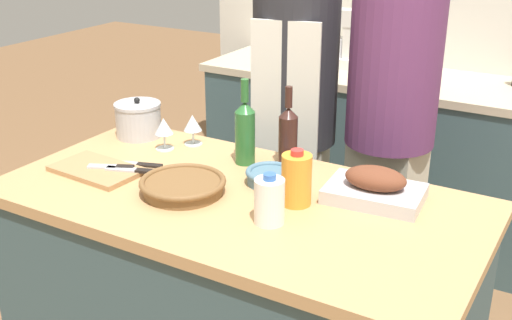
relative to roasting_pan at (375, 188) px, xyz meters
The scene contains 20 objects.
kitchen_island 0.65m from the roasting_pan, 154.33° to the right, with size 1.57×0.80×0.89m.
back_counter 1.55m from the roasting_pan, 105.45° to the left, with size 2.14×0.60×0.91m.
roasting_pan is the anchor object (origin of this frame).
wicker_basket 0.61m from the roasting_pan, 154.48° to the right, with size 0.28×0.28×0.05m.
cutting_board 0.95m from the roasting_pan, 163.18° to the right, with size 0.32×0.21×0.02m.
stock_pot 1.03m from the roasting_pan, behind, with size 0.18×0.18×0.16m.
mixing_bowl 0.35m from the roasting_pan, behind, with size 0.17×0.17×0.05m.
juice_jug 0.25m from the roasting_pan, 143.81° to the right, with size 0.09×0.09×0.18m.
milk_jug 0.37m from the roasting_pan, 125.35° to the right, with size 0.09×0.09×0.16m.
wine_bottle_green 0.52m from the roasting_pan, behind, with size 0.07×0.07×0.31m.
wine_bottle_dark 0.40m from the roasting_pan, 161.83° to the left, with size 0.07×0.07×0.29m.
wine_glass_left 0.85m from the roasting_pan, behind, with size 0.07×0.07×0.12m.
wine_glass_right 0.79m from the roasting_pan, behind, with size 0.07×0.07×0.12m.
knife_chef 0.87m from the roasting_pan, 169.21° to the right, with size 0.24×0.10×0.01m.
knife_paring 0.82m from the roasting_pan, 163.23° to the right, with size 0.17×0.09×0.01m.
knife_bread 0.90m from the roasting_pan, 163.93° to the right, with size 0.16×0.10×0.01m.
stand_mixer 1.65m from the roasting_pan, 117.58° to the left, with size 0.18×0.14×0.31m.
condiment_bottle_tall 1.71m from the roasting_pan, 129.36° to the left, with size 0.06×0.06×0.17m.
person_cook_aproned 0.86m from the roasting_pan, 134.24° to the left, with size 0.36×0.39×1.62m.
person_cook_guest 0.68m from the roasting_pan, 105.34° to the left, with size 0.36×0.36×1.75m.
Camera 1 is at (0.99, -1.58, 1.77)m, focal length 45.00 mm.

